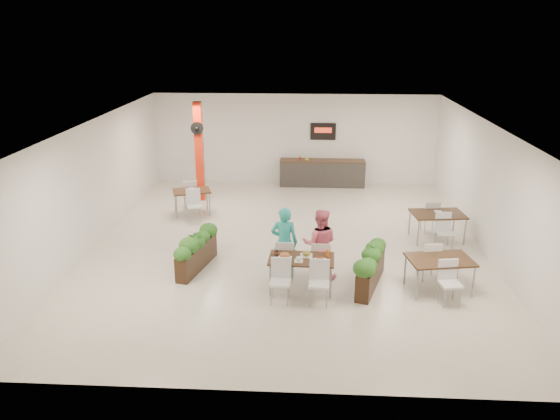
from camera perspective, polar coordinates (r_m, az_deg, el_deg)
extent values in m
plane|color=beige|center=(14.31, 0.75, -3.74)|extent=(12.00, 12.00, 0.00)
cube|color=white|center=(19.60, 1.55, 7.39)|extent=(10.00, 0.10, 3.20)
cube|color=white|center=(8.21, -1.08, -9.54)|extent=(10.00, 0.10, 3.20)
cube|color=white|center=(14.85, -18.91, 2.59)|extent=(0.10, 12.00, 3.20)
cube|color=white|center=(14.46, 20.99, 1.94)|extent=(0.10, 12.00, 3.20)
cube|color=white|center=(13.41, 0.81, 8.98)|extent=(10.00, 12.00, 0.04)
cube|color=red|center=(17.80, -8.43, 6.01)|extent=(0.25, 0.25, 3.20)
cylinder|color=black|center=(17.47, -8.67, 8.44)|extent=(0.40, 0.06, 0.40)
sphere|color=black|center=(17.43, -8.69, 8.41)|extent=(0.12, 0.12, 0.12)
cube|color=#2B2826|center=(19.52, 4.43, 3.83)|extent=(3.00, 0.60, 0.90)
cube|color=black|center=(19.40, 4.46, 5.17)|extent=(3.00, 0.62, 0.04)
cube|color=black|center=(19.50, 4.52, 8.18)|extent=(0.90, 0.04, 0.60)
cube|color=red|center=(19.46, 4.53, 8.31)|extent=(0.60, 0.02, 0.18)
imported|color=#A92E1C|center=(19.38, 2.10, 5.54)|extent=(0.09, 0.09, 0.19)
imported|color=yellow|center=(19.38, 2.84, 5.50)|extent=(0.13, 0.13, 0.17)
cube|color=black|center=(11.75, 2.25, -5.13)|extent=(1.43, 0.86, 0.04)
cylinder|color=gray|center=(11.65, -1.04, -7.37)|extent=(0.04, 0.04, 0.71)
cylinder|color=gray|center=(11.58, 5.31, -7.61)|extent=(0.04, 0.04, 0.71)
cylinder|color=gray|center=(12.26, -0.68, -5.97)|extent=(0.04, 0.04, 0.71)
cylinder|color=gray|center=(12.20, 5.35, -6.19)|extent=(0.04, 0.04, 0.71)
cube|color=white|center=(12.43, 0.56, -5.11)|extent=(0.44, 0.44, 0.05)
cube|color=white|center=(12.16, 0.48, -4.40)|extent=(0.42, 0.06, 0.45)
cylinder|color=gray|center=(12.67, 1.39, -5.80)|extent=(0.02, 0.02, 0.43)
cylinder|color=gray|center=(12.70, -0.14, -5.74)|extent=(0.02, 0.02, 0.43)
cylinder|color=gray|center=(12.37, 1.27, -6.46)|extent=(0.02, 0.02, 0.43)
cylinder|color=gray|center=(12.39, -0.30, -6.39)|extent=(0.02, 0.02, 0.43)
cube|color=white|center=(12.40, 4.26, -5.25)|extent=(0.44, 0.44, 0.05)
cube|color=white|center=(12.12, 4.26, -4.54)|extent=(0.42, 0.06, 0.45)
cylinder|color=gray|center=(12.65, 5.03, -5.93)|extent=(0.02, 0.02, 0.43)
cylinder|color=gray|center=(12.65, 3.48, -5.88)|extent=(0.02, 0.02, 0.43)
cylinder|color=gray|center=(12.34, 5.01, -6.59)|extent=(0.02, 0.02, 0.43)
cylinder|color=gray|center=(12.34, 3.42, -6.54)|extent=(0.02, 0.02, 0.43)
cube|color=white|center=(11.35, 0.01, -7.57)|extent=(0.44, 0.44, 0.05)
cube|color=white|center=(11.41, 0.11, -6.02)|extent=(0.42, 0.06, 0.45)
cylinder|color=gray|center=(11.33, -0.94, -8.98)|extent=(0.02, 0.02, 0.43)
cylinder|color=gray|center=(11.30, 0.80, -9.06)|extent=(0.02, 0.02, 0.43)
cylinder|color=gray|center=(11.63, -0.75, -8.20)|extent=(0.02, 0.02, 0.43)
cylinder|color=gray|center=(11.60, 0.94, -8.27)|extent=(0.02, 0.02, 0.43)
cube|color=white|center=(11.31, 4.09, -7.73)|extent=(0.44, 0.44, 0.05)
cube|color=white|center=(11.37, 4.15, -6.17)|extent=(0.42, 0.06, 0.45)
cylinder|color=gray|center=(11.27, 3.16, -9.15)|extent=(0.02, 0.02, 0.43)
cylinder|color=gray|center=(11.27, 4.91, -9.21)|extent=(0.02, 0.02, 0.43)
cylinder|color=gray|center=(11.57, 3.24, -8.36)|extent=(0.02, 0.02, 0.43)
cylinder|color=gray|center=(11.57, 4.94, -8.42)|extent=(0.02, 0.02, 0.43)
cube|color=white|center=(11.67, 0.50, -5.14)|extent=(0.31, 0.31, 0.01)
ellipsoid|color=brown|center=(11.64, 0.50, -4.81)|extent=(0.22, 0.22, 0.13)
cube|color=white|center=(11.84, 2.77, -4.79)|extent=(0.27, 0.27, 0.01)
ellipsoid|color=orange|center=(11.82, 2.78, -4.51)|extent=(0.18, 0.18, 0.11)
cube|color=white|center=(11.61, 4.20, -5.31)|extent=(0.27, 0.27, 0.01)
ellipsoid|color=#551D11|center=(11.59, 4.20, -5.06)|extent=(0.16, 0.16, 0.10)
cube|color=white|center=(11.57, 1.95, -5.35)|extent=(0.19, 0.19, 0.01)
ellipsoid|color=white|center=(11.56, 1.95, -5.16)|extent=(0.12, 0.12, 0.07)
cylinder|color=orange|center=(11.83, 4.97, -4.50)|extent=(0.07, 0.07, 0.15)
imported|color=brown|center=(11.85, -0.38, -4.53)|extent=(0.12, 0.12, 0.10)
imported|color=teal|center=(12.31, 0.45, -3.41)|extent=(0.63, 0.43, 1.67)
imported|color=pink|center=(12.31, 4.18, -3.54)|extent=(0.82, 0.65, 1.64)
cube|color=black|center=(13.06, -8.68, -4.88)|extent=(0.68, 1.77, 0.58)
ellipsoid|color=#185418|center=(12.30, -10.18, -4.42)|extent=(0.40, 0.40, 0.32)
ellipsoid|color=#185418|center=(12.60, -9.45, -3.80)|extent=(0.40, 0.40, 0.32)
ellipsoid|color=#185418|center=(12.90, -8.77, -3.21)|extent=(0.40, 0.40, 0.32)
ellipsoid|color=#185418|center=(13.20, -8.11, -2.65)|extent=(0.40, 0.40, 0.32)
ellipsoid|color=#185418|center=(13.51, -7.49, -2.11)|extent=(0.40, 0.40, 0.32)
imported|color=#185418|center=(12.87, -8.78, -2.92)|extent=(0.34, 0.30, 0.38)
cube|color=black|center=(12.25, 9.43, -6.54)|extent=(0.81, 1.81, 0.60)
ellipsoid|color=#185418|center=(11.40, 8.80, -6.18)|extent=(0.40, 0.40, 0.32)
ellipsoid|color=#185418|center=(11.74, 9.18, -5.44)|extent=(0.40, 0.40, 0.32)
ellipsoid|color=#185418|center=(12.08, 9.54, -4.74)|extent=(0.40, 0.40, 0.32)
ellipsoid|color=#185418|center=(12.42, 9.87, -4.08)|extent=(0.40, 0.40, 0.32)
ellipsoid|color=#185418|center=(12.76, 10.19, -3.46)|extent=(0.40, 0.40, 0.32)
imported|color=#185418|center=(12.05, 9.56, -4.41)|extent=(0.22, 0.22, 0.39)
cube|color=black|center=(16.66, -9.23, 1.98)|extent=(1.27, 1.04, 0.04)
cylinder|color=gray|center=(16.44, -10.74, 0.29)|extent=(0.04, 0.04, 0.71)
cylinder|color=gray|center=(16.53, -7.36, 0.57)|extent=(0.04, 0.04, 0.71)
cylinder|color=gray|center=(17.02, -10.91, 0.93)|extent=(0.04, 0.04, 0.71)
cylinder|color=gray|center=(17.11, -7.64, 1.20)|extent=(0.04, 0.04, 0.71)
cube|color=white|center=(17.31, -9.39, 1.65)|extent=(0.53, 0.53, 0.05)
cube|color=white|center=(17.06, -9.37, 2.27)|extent=(0.41, 0.17, 0.45)
cylinder|color=gray|center=(17.56, -8.86, 1.12)|extent=(0.02, 0.02, 0.43)
cylinder|color=gray|center=(17.53, -9.96, 1.03)|extent=(0.02, 0.02, 0.43)
cylinder|color=gray|center=(17.23, -8.73, 0.79)|extent=(0.02, 0.02, 0.43)
cylinder|color=gray|center=(17.21, -9.85, 0.69)|extent=(0.02, 0.02, 0.43)
cube|color=white|center=(16.17, -8.95, 0.43)|extent=(0.53, 0.53, 0.05)
cube|color=white|center=(16.28, -9.07, 1.47)|extent=(0.41, 0.17, 0.45)
cylinder|color=gray|center=(16.07, -9.44, -0.60)|extent=(0.02, 0.02, 0.43)
cylinder|color=gray|center=(16.10, -8.24, -0.50)|extent=(0.02, 0.02, 0.43)
cylinder|color=gray|center=(16.39, -9.56, -0.21)|extent=(0.02, 0.02, 0.43)
cylinder|color=gray|center=(16.42, -8.38, -0.12)|extent=(0.02, 0.02, 0.43)
imported|color=white|center=(16.64, -9.23, 2.13)|extent=(0.22, 0.22, 0.05)
cube|color=black|center=(15.04, 16.17, -0.40)|extent=(1.46, 1.06, 0.04)
cylinder|color=gray|center=(14.62, 14.23, -2.35)|extent=(0.04, 0.04, 0.71)
cylinder|color=gray|center=(15.04, 18.75, -2.19)|extent=(0.04, 0.04, 0.71)
cylinder|color=gray|center=(15.32, 13.37, -1.29)|extent=(0.04, 0.04, 0.71)
cylinder|color=gray|center=(15.73, 17.71, -1.16)|extent=(0.04, 0.04, 0.71)
cube|color=white|center=(15.67, 15.36, -0.64)|extent=(0.47, 0.47, 0.05)
cube|color=white|center=(15.42, 15.66, 0.00)|extent=(0.42, 0.09, 0.45)
cylinder|color=gray|center=(15.95, 15.68, -1.22)|extent=(0.02, 0.02, 0.43)
cylinder|color=gray|center=(15.84, 14.52, -1.25)|extent=(0.02, 0.02, 0.43)
cylinder|color=gray|center=(15.65, 16.07, -1.65)|extent=(0.02, 0.02, 0.43)
cylinder|color=gray|center=(15.54, 14.89, -1.68)|extent=(0.02, 0.02, 0.43)
cube|color=white|center=(14.61, 16.83, -2.21)|extent=(0.47, 0.47, 0.05)
cube|color=white|center=(14.69, 16.67, -1.04)|extent=(0.42, 0.09, 0.45)
cylinder|color=gray|center=(14.49, 16.33, -3.34)|extent=(0.02, 0.02, 0.43)
cylinder|color=gray|center=(14.60, 17.59, -3.29)|extent=(0.02, 0.02, 0.43)
cylinder|color=gray|center=(14.78, 15.90, -2.85)|extent=(0.02, 0.02, 0.43)
cylinder|color=gray|center=(14.90, 17.14, -2.80)|extent=(0.02, 0.02, 0.43)
imported|color=white|center=(15.03, 16.18, -0.23)|extent=(0.22, 0.22, 0.05)
cube|color=black|center=(12.19, 16.39, -5.00)|extent=(1.48, 1.11, 0.04)
cylinder|color=gray|center=(11.80, 14.17, -7.62)|extent=(0.04, 0.04, 0.71)
cylinder|color=gray|center=(12.27, 19.57, -7.11)|extent=(0.04, 0.04, 0.71)
cylinder|color=gray|center=(12.45, 12.94, -6.06)|extent=(0.04, 0.04, 0.71)
cylinder|color=gray|center=(12.90, 18.10, -5.65)|extent=(0.04, 0.04, 0.71)
cube|color=white|center=(12.81, 15.26, -5.08)|extent=(0.49, 0.49, 0.05)
cube|color=white|center=(12.55, 15.67, -4.39)|extent=(0.42, 0.11, 0.45)
cylinder|color=gray|center=(13.10, 15.60, -5.68)|extent=(0.02, 0.02, 0.43)
cylinder|color=gray|center=(12.98, 14.20, -5.79)|extent=(0.02, 0.02, 0.43)
cylinder|color=gray|center=(12.82, 16.15, -6.29)|extent=(0.02, 0.02, 0.43)
cylinder|color=gray|center=(12.70, 14.73, -6.41)|extent=(0.02, 0.02, 0.43)
cube|color=white|center=(11.81, 17.36, -7.40)|extent=(0.49, 0.49, 0.05)
cube|color=white|center=(11.86, 17.12, -5.92)|extent=(0.42, 0.11, 0.45)
cylinder|color=gray|center=(11.71, 16.81, -8.87)|extent=(0.02, 0.02, 0.43)
cylinder|color=gray|center=(11.84, 18.34, -8.70)|extent=(0.02, 0.02, 0.43)
cylinder|color=gray|center=(11.99, 16.18, -8.13)|extent=(0.02, 0.02, 0.43)
cylinder|color=gray|center=(12.12, 17.68, -7.98)|extent=(0.02, 0.02, 0.43)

